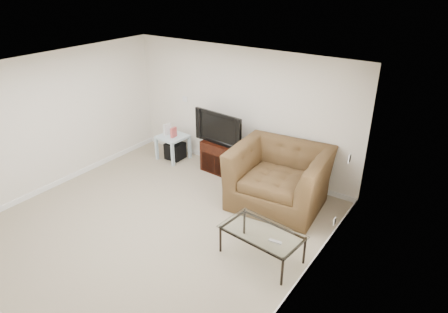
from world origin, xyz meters
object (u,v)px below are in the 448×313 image
Objects in this scene: coffee_table at (262,244)px; tv_stand at (223,156)px; television at (222,127)px; recliner at (280,168)px; side_table at (173,147)px; subwoofer at (175,151)px.

tv_stand is at bearing 136.18° from coffee_table.
television is (-0.00, -0.03, 0.65)m from tv_stand.
recliner reaches higher than tv_stand.
coffee_table is (2.02, -1.94, -0.10)m from tv_stand.
tv_stand reaches higher than coffee_table.
tv_stand is 0.48× the size of recliner.
side_table is at bearing 167.31° from recliner.
television is 0.92× the size of coffee_table.
recliner is 1.39× the size of coffee_table.
television is 1.88× the size of side_table.
coffee_table reaches higher than subwoofer.
coffee_table is (2.02, -1.90, -0.74)m from television.
side_table is 0.35× the size of recliner.
subwoofer is at bearing -170.39° from tv_stand.
recliner is 1.61m from coffee_table.
side_table is at bearing 150.96° from coffee_table.
television is 2.87m from coffee_table.
recliner is (1.53, -0.48, 0.38)m from tv_stand.
side_table reaches higher than coffee_table.
tv_stand reaches higher than subwoofer.
side_table is (-1.21, -0.14, -0.05)m from tv_stand.
side_table is 0.49× the size of coffee_table.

